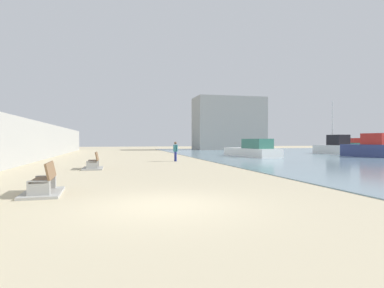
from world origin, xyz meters
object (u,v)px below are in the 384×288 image
object	(u,v)px
bench_near	(44,187)
bench_far	(93,165)
boat_far_right	(252,150)
person_walking	(175,150)
boat_mid_bay	(352,145)
boat_distant	(335,147)
boat_nearest	(368,148)

from	to	relation	value
bench_near	bench_far	bearing A→B (deg)	84.01
boat_far_right	bench_near	bearing A→B (deg)	-128.51
person_walking	boat_far_right	xyz separation A→B (m)	(8.72, 5.11, -0.21)
bench_near	boat_mid_bay	size ratio (longest dim) A/B	0.48
person_walking	boat_distant	world-z (taller)	boat_distant
boat_nearest	boat_mid_bay	bearing A→B (deg)	53.92
bench_near	boat_far_right	size ratio (longest dim) A/B	0.27
boat_mid_bay	boat_distant	bearing A→B (deg)	-135.61
boat_nearest	boat_distant	distance (m)	7.35
boat_distant	boat_mid_bay	bearing A→B (deg)	44.39
person_walking	bench_far	bearing A→B (deg)	-136.33
boat_nearest	boat_far_right	size ratio (longest dim) A/B	0.67
boat_distant	bench_far	bearing A→B (deg)	-151.55
boat_mid_bay	person_walking	bearing A→B (deg)	-147.66
bench_far	person_walking	world-z (taller)	person_walking
boat_nearest	boat_mid_bay	xyz separation A→B (m)	(14.14, 19.40, -0.09)
bench_far	boat_distant	world-z (taller)	boat_distant
person_walking	boat_distant	xyz separation A→B (m)	(21.05, 9.01, -0.01)
boat_nearest	boat_far_right	bearing A→B (deg)	162.99
boat_far_right	boat_mid_bay	bearing A→B (deg)	33.01
boat_nearest	bench_near	bearing A→B (deg)	-148.30
bench_far	person_walking	distance (m)	8.05
bench_far	boat_distant	size ratio (longest dim) A/B	0.33
bench_near	boat_far_right	distance (m)	24.81
bench_near	bench_far	size ratio (longest dim) A/B	1.03
bench_near	boat_far_right	world-z (taller)	boat_far_right
boat_far_right	boat_distant	size ratio (longest dim) A/B	1.24
bench_near	boat_distant	xyz separation A→B (m)	(27.78, 23.31, 0.64)
boat_nearest	boat_far_right	distance (m)	11.18
boat_far_right	boat_distant	bearing A→B (deg)	17.54
person_walking	boat_mid_bay	xyz separation A→B (m)	(33.55, 21.24, -0.09)
boat_nearest	boat_far_right	xyz separation A→B (m)	(-10.69, 3.27, -0.21)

